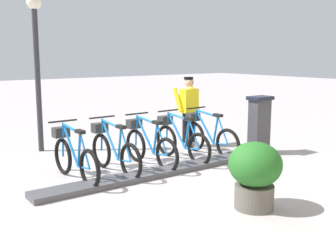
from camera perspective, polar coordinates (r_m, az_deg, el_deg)
ground_plane at (r=7.48m, az=-1.33°, el=-7.73°), size 60.00×60.00×0.00m
dock_rail_base at (r=7.47m, az=-1.33°, el=-7.37°), size 0.44×4.70×0.10m
payment_kiosk at (r=9.17m, az=12.73°, el=-0.53°), size 0.36×0.52×1.28m
bike_docked_0 at (r=8.91m, az=5.64°, el=-2.18°), size 1.72×0.54×1.02m
bike_docked_1 at (r=8.42m, az=1.66°, el=-2.81°), size 1.72×0.54×1.02m
bike_docked_2 at (r=7.98m, az=-2.79°, el=-3.49°), size 1.72×0.54×1.02m
bike_docked_3 at (r=7.59m, az=-7.74°, el=-4.23°), size 1.72×0.54×1.02m
bike_docked_4 at (r=7.27m, az=-13.18°, el=-4.99°), size 1.72×0.54×1.02m
worker_near_rack at (r=9.64m, az=2.92°, el=1.61°), size 0.46×0.62×1.66m
lamp_post at (r=9.49m, az=-18.08°, el=9.53°), size 0.32×0.32×3.46m
planter_bush at (r=5.89m, az=12.16°, el=-7.15°), size 0.76×0.76×0.97m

